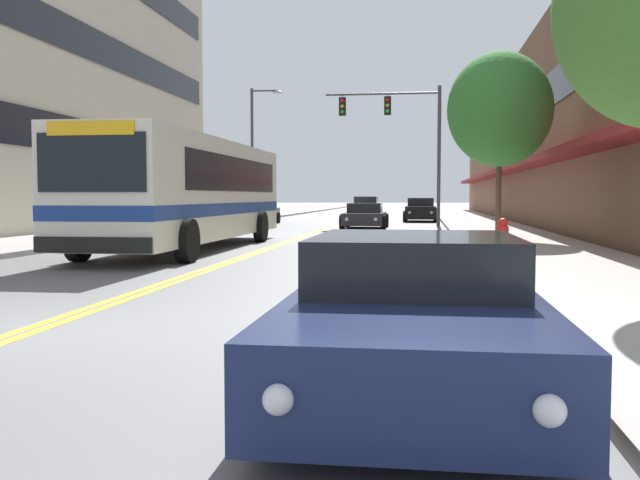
{
  "coord_description": "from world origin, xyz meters",
  "views": [
    {
      "loc": [
        4.33,
        -7.12,
        1.5
      ],
      "look_at": [
        -0.09,
        24.02,
        -0.44
      ],
      "focal_mm": 40.0,
      "sensor_mm": 36.0,
      "label": 1
    }
  ],
  "objects_px": {
    "car_beige_moving_second": "(366,208)",
    "street_tree_right_mid": "(500,110)",
    "car_charcoal_moving_lead": "(365,216)",
    "city_bus": "(191,189)",
    "car_white_parked_left_mid": "(222,217)",
    "car_dark_grey_parked_left_near": "(257,213)",
    "street_lamp_left_far": "(256,144)",
    "car_silver_parked_right_mid": "(423,209)",
    "car_black_parked_right_far": "(421,211)",
    "car_navy_parked_right_foreground": "(415,314)",
    "traffic_signal_mast": "(401,127)",
    "fire_hydrant": "(502,241)"
  },
  "relations": [
    {
      "from": "car_beige_moving_second",
      "to": "street_tree_right_mid",
      "type": "xyz_separation_m",
      "value": [
        6.17,
        -24.94,
        3.58
      ]
    },
    {
      "from": "car_charcoal_moving_lead",
      "to": "car_beige_moving_second",
      "type": "distance_m",
      "value": 15.16
    },
    {
      "from": "street_tree_right_mid",
      "to": "city_bus",
      "type": "bearing_deg",
      "value": -156.41
    },
    {
      "from": "car_charcoal_moving_lead",
      "to": "car_beige_moving_second",
      "type": "relative_size",
      "value": 0.94
    },
    {
      "from": "car_beige_moving_second",
      "to": "street_tree_right_mid",
      "type": "height_order",
      "value": "street_tree_right_mid"
    },
    {
      "from": "car_white_parked_left_mid",
      "to": "car_charcoal_moving_lead",
      "type": "bearing_deg",
      "value": 27.6
    },
    {
      "from": "city_bus",
      "to": "car_dark_grey_parked_left_near",
      "type": "xyz_separation_m",
      "value": [
        -2.27,
        17.87,
        -1.11
      ]
    },
    {
      "from": "street_lamp_left_far",
      "to": "car_silver_parked_right_mid",
      "type": "bearing_deg",
      "value": 45.03
    },
    {
      "from": "car_white_parked_left_mid",
      "to": "car_beige_moving_second",
      "type": "height_order",
      "value": "car_beige_moving_second"
    },
    {
      "from": "street_lamp_left_far",
      "to": "car_charcoal_moving_lead",
      "type": "bearing_deg",
      "value": -45.18
    },
    {
      "from": "car_black_parked_right_far",
      "to": "street_lamp_left_far",
      "type": "bearing_deg",
      "value": -163.48
    },
    {
      "from": "car_navy_parked_right_foreground",
      "to": "car_black_parked_right_far",
      "type": "relative_size",
      "value": 1.04
    },
    {
      "from": "car_beige_moving_second",
      "to": "street_lamp_left_far",
      "type": "height_order",
      "value": "street_lamp_left_far"
    },
    {
      "from": "city_bus",
      "to": "car_navy_parked_right_foreground",
      "type": "distance_m",
      "value": 15.34
    },
    {
      "from": "car_dark_grey_parked_left_near",
      "to": "car_black_parked_right_far",
      "type": "relative_size",
      "value": 1.01
    },
    {
      "from": "traffic_signal_mast",
      "to": "car_beige_moving_second",
      "type": "bearing_deg",
      "value": 102.47
    },
    {
      "from": "car_white_parked_left_mid",
      "to": "car_beige_moving_second",
      "type": "distance_m",
      "value": 18.91
    },
    {
      "from": "traffic_signal_mast",
      "to": "street_tree_right_mid",
      "type": "relative_size",
      "value": 1.18
    },
    {
      "from": "car_beige_moving_second",
      "to": "street_lamp_left_far",
      "type": "relative_size",
      "value": 0.59
    },
    {
      "from": "car_navy_parked_right_foreground",
      "to": "fire_hydrant",
      "type": "relative_size",
      "value": 4.95
    },
    {
      "from": "car_dark_grey_parked_left_near",
      "to": "car_black_parked_right_far",
      "type": "height_order",
      "value": "car_black_parked_right_far"
    },
    {
      "from": "car_beige_moving_second",
      "to": "city_bus",
      "type": "bearing_deg",
      "value": -95.51
    },
    {
      "from": "car_navy_parked_right_foreground",
      "to": "car_charcoal_moving_lead",
      "type": "height_order",
      "value": "car_navy_parked_right_foreground"
    },
    {
      "from": "car_dark_grey_parked_left_near",
      "to": "car_navy_parked_right_foreground",
      "type": "distance_m",
      "value": 32.92
    },
    {
      "from": "city_bus",
      "to": "car_white_parked_left_mid",
      "type": "bearing_deg",
      "value": 101.34
    },
    {
      "from": "car_silver_parked_right_mid",
      "to": "traffic_signal_mast",
      "type": "distance_m",
      "value": 14.11
    },
    {
      "from": "car_beige_moving_second",
      "to": "car_white_parked_left_mid",
      "type": "bearing_deg",
      "value": -105.03
    },
    {
      "from": "car_charcoal_moving_lead",
      "to": "car_beige_moving_second",
      "type": "bearing_deg",
      "value": 94.2
    },
    {
      "from": "car_navy_parked_right_foreground",
      "to": "car_black_parked_right_far",
      "type": "xyz_separation_m",
      "value": [
        0.02,
        37.22,
        0.09
      ]
    },
    {
      "from": "car_silver_parked_right_mid",
      "to": "street_tree_right_mid",
      "type": "bearing_deg",
      "value": -84.86
    },
    {
      "from": "city_bus",
      "to": "fire_hydrant",
      "type": "xyz_separation_m",
      "value": [
        8.1,
        -5.01,
        -1.12
      ]
    },
    {
      "from": "car_silver_parked_right_mid",
      "to": "car_black_parked_right_far",
      "type": "distance_m",
      "value": 6.73
    },
    {
      "from": "city_bus",
      "to": "fire_hydrant",
      "type": "bearing_deg",
      "value": -31.72
    },
    {
      "from": "traffic_signal_mast",
      "to": "fire_hydrant",
      "type": "relative_size",
      "value": 7.54
    },
    {
      "from": "car_charcoal_moving_lead",
      "to": "street_tree_right_mid",
      "type": "distance_m",
      "value": 11.65
    },
    {
      "from": "car_black_parked_right_far",
      "to": "fire_hydrant",
      "type": "xyz_separation_m",
      "value": [
        1.64,
        -28.36,
        -0.04
      ]
    },
    {
      "from": "car_beige_moving_second",
      "to": "traffic_signal_mast",
      "type": "distance_m",
      "value": 13.15
    },
    {
      "from": "car_silver_parked_right_mid",
      "to": "car_charcoal_moving_lead",
      "type": "relative_size",
      "value": 1.15
    },
    {
      "from": "city_bus",
      "to": "fire_hydrant",
      "type": "distance_m",
      "value": 9.59
    },
    {
      "from": "car_silver_parked_right_mid",
      "to": "car_charcoal_moving_lead",
      "type": "bearing_deg",
      "value": -99.4
    },
    {
      "from": "city_bus",
      "to": "car_black_parked_right_far",
      "type": "distance_m",
      "value": 24.25
    },
    {
      "from": "car_black_parked_right_far",
      "to": "car_beige_moving_second",
      "type": "relative_size",
      "value": 0.99
    },
    {
      "from": "city_bus",
      "to": "street_tree_right_mid",
      "type": "distance_m",
      "value": 10.09
    },
    {
      "from": "car_white_parked_left_mid",
      "to": "street_lamp_left_far",
      "type": "xyz_separation_m",
      "value": [
        -0.78,
        9.98,
        3.94
      ]
    },
    {
      "from": "car_charcoal_moving_lead",
      "to": "traffic_signal_mast",
      "type": "height_order",
      "value": "traffic_signal_mast"
    },
    {
      "from": "car_dark_grey_parked_left_near",
      "to": "car_navy_parked_right_foreground",
      "type": "relative_size",
      "value": 0.97
    },
    {
      "from": "car_navy_parked_right_foreground",
      "to": "city_bus",
      "type": "bearing_deg",
      "value": 114.91
    },
    {
      "from": "car_white_parked_left_mid",
      "to": "car_navy_parked_right_foreground",
      "type": "height_order",
      "value": "car_white_parked_left_mid"
    },
    {
      "from": "street_lamp_left_far",
      "to": "fire_hydrant",
      "type": "bearing_deg",
      "value": -66.71
    },
    {
      "from": "fire_hydrant",
      "to": "car_black_parked_right_far",
      "type": "bearing_deg",
      "value": 93.31
    }
  ]
}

